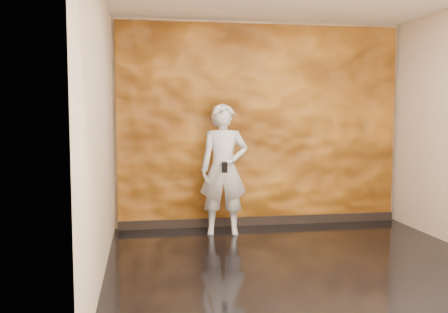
% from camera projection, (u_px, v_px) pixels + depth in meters
% --- Properties ---
extents(room, '(4.02, 4.02, 2.81)m').
position_uv_depth(room, '(308.00, 129.00, 4.94)').
color(room, black).
rests_on(room, ground).
extents(feature_wall, '(3.90, 0.06, 2.75)m').
position_uv_depth(feature_wall, '(261.00, 126.00, 6.86)').
color(feature_wall, '#C07820').
rests_on(feature_wall, ground).
extents(baseboard, '(3.90, 0.04, 0.12)m').
position_uv_depth(baseboard, '(261.00, 221.00, 6.94)').
color(baseboard, black).
rests_on(baseboard, ground).
extents(man, '(0.66, 0.48, 1.67)m').
position_uv_depth(man, '(224.00, 169.00, 6.37)').
color(man, '#979CA4').
rests_on(man, ground).
extents(phone, '(0.07, 0.04, 0.13)m').
position_uv_depth(phone, '(225.00, 167.00, 6.11)').
color(phone, black).
rests_on(phone, man).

